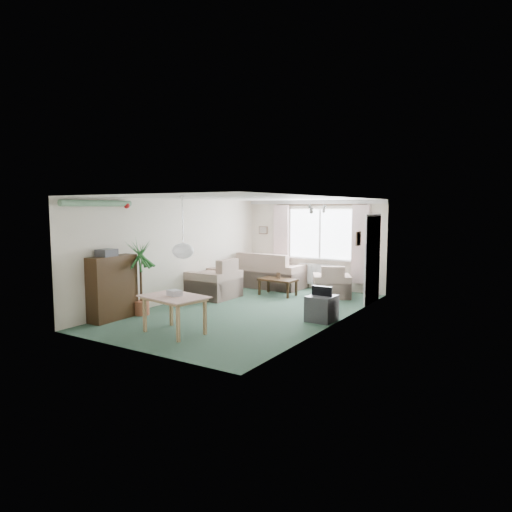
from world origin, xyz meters
The scene contains 25 objects.
ground centered at (0.00, 0.00, 0.00)m, with size 6.50×6.50×0.00m, color #2C4A3B.
window centered at (0.20, 3.23, 1.50)m, with size 1.80×0.03×1.30m, color white.
curtain_rod centered at (0.20, 3.15, 2.27)m, with size 2.60×0.03×0.03m, color black.
curtain_left centered at (-0.95, 3.13, 1.27)m, with size 0.45×0.08×2.00m, color beige.
curtain_right centered at (1.35, 3.13, 1.27)m, with size 0.45×0.08×2.00m, color beige.
radiator centered at (0.20, 3.19, 0.40)m, with size 1.20×0.10×0.55m, color white.
doorway centered at (1.99, 2.20, 1.00)m, with size 0.03×0.95×2.00m, color black.
pendant_lamp centered at (0.20, -2.30, 1.48)m, with size 0.36×0.36×0.36m, color white.
tinsel_garland centered at (-1.92, -2.30, 2.28)m, with size 1.60×1.60×0.12m, color #196626.
bauble_cluster_a centered at (1.30, 0.90, 2.22)m, with size 0.20×0.20×0.20m, color silver.
bauble_cluster_b centered at (1.60, -0.30, 2.22)m, with size 0.20×0.20×0.20m, color silver.
wall_picture_back centered at (-1.60, 3.23, 1.55)m, with size 0.28×0.03×0.22m, color brown.
wall_picture_right centered at (1.98, 1.20, 1.55)m, with size 0.03×0.24×0.30m, color brown.
sofa centered at (-1.10, 2.75, 0.48)m, with size 1.93×1.02×0.96m, color tan.
armchair_corner centered at (0.91, 2.37, 0.40)m, with size 0.89×0.84×0.80m, color #C4B994.
armchair_left centered at (-1.50, 0.73, 0.48)m, with size 1.08×1.02×0.96m, color beige.
coffee_table centered at (-0.31, 1.83, 0.21)m, with size 0.93×0.52×0.42m, color black.
photo_frame centered at (-0.32, 1.86, 0.50)m, with size 0.12×0.02×0.16m, color brown.
bookshelf centered at (-1.84, -2.08, 0.63)m, with size 0.34×1.03×1.26m, color black.
hifi_box centered at (-1.84, -2.19, 1.33)m, with size 0.28×0.35×0.14m, color #3A3A40.
houseplant centered at (-1.65, -1.50, 0.78)m, with size 0.67×0.67×1.56m, color #1E5723.
dining_table centered at (-0.12, -2.19, 0.32)m, with size 1.03×0.69×0.64m, color tan.
gift_box centered at (-0.14, -2.16, 0.70)m, with size 0.25×0.18×0.12m, color silver.
tv_cube centered at (1.70, 0.00, 0.25)m, with size 0.50×0.55×0.50m, color #343539.
pet_bed centered at (1.39, 0.85, 0.06)m, with size 0.59×0.59×0.12m, color navy.
Camera 1 is at (5.26, -8.05, 2.20)m, focal length 32.00 mm.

